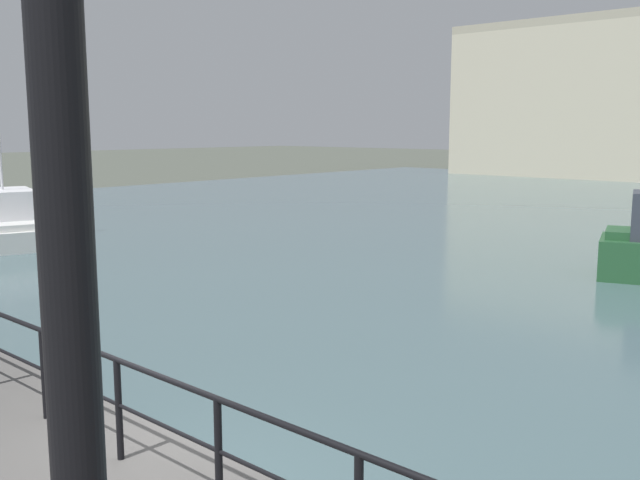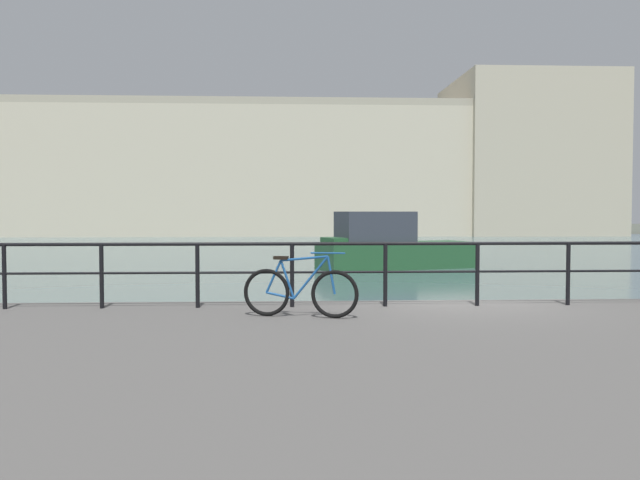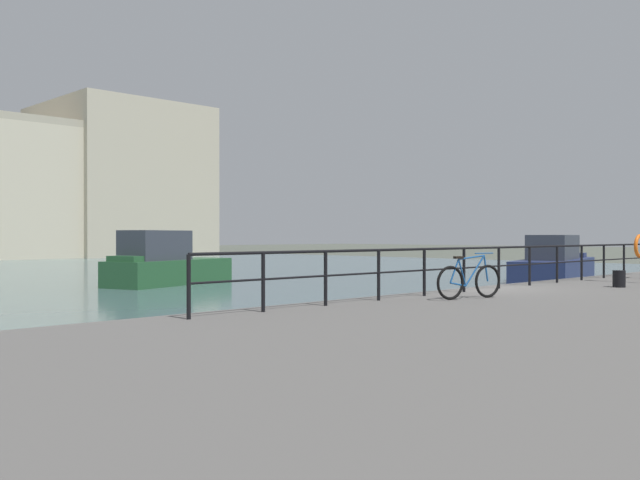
% 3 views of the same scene
% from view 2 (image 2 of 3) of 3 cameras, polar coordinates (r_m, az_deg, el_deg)
% --- Properties ---
extents(ground_plane, '(240.00, 240.00, 0.00)m').
position_cam_2_polar(ground_plane, '(12.76, 11.60, -8.80)').
color(ground_plane, '#4C5147').
extents(water_basin, '(80.00, 60.00, 0.01)m').
position_cam_2_polar(water_basin, '(42.51, 1.36, -0.92)').
color(water_basin, '#476066').
rests_on(water_basin, ground_plane).
extents(harbor_building, '(60.93, 16.32, 16.41)m').
position_cam_2_polar(harbor_building, '(73.97, 4.26, 5.78)').
color(harbor_building, '#C1B79E').
rests_on(harbor_building, ground_plane).
extents(moored_small_launch, '(7.02, 4.16, 2.45)m').
position_cam_2_polar(moored_small_launch, '(29.52, 5.77, -0.58)').
color(moored_small_launch, '#23512D').
rests_on(moored_small_launch, water_basin).
extents(quay_railing, '(18.76, 0.07, 1.08)m').
position_cam_2_polar(quay_railing, '(11.85, 12.92, -1.81)').
color(quay_railing, black).
rests_on(quay_railing, quay_promenade).
extents(parked_bicycle, '(1.73, 0.50, 0.98)m').
position_cam_2_polar(parked_bicycle, '(10.33, -1.66, -4.28)').
color(parked_bicycle, black).
rests_on(parked_bicycle, quay_promenade).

